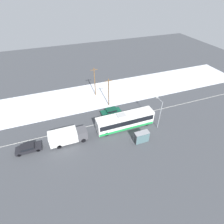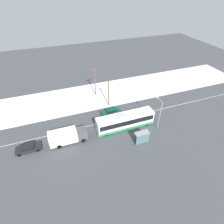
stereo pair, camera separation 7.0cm
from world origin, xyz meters
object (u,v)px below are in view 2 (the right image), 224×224
Objects in this scene: pedestrian_at_stop at (138,134)px; bus_shelter at (142,136)px; city_bus at (125,121)px; streetlamp at (159,110)px; sedan_car at (111,111)px; parked_car_near_truck at (28,148)px; box_truck at (67,136)px; utility_pole_snowlot at (95,82)px; utility_pole_roadside at (109,92)px.

bus_shelter is (0.07, -1.41, 0.68)m from pedestrian_at_stop.
streetlamp is at bearing -17.20° from city_bus.
sedan_car is 0.70× the size of streetlamp.
city_bus is at bearing 108.03° from pedestrian_at_stop.
streetlamp reaches higher than pedestrian_at_stop.
pedestrian_at_stop reaches higher than sedan_car.
pedestrian_at_stop is (20.49, -3.94, 0.25)m from parked_car_near_truck.
utility_pole_snowlot is (9.67, 14.74, 2.50)m from box_truck.
city_bus is at bearing 104.06° from bus_shelter.
utility_pole_snowlot is at bearing 56.73° from box_truck.
streetlamp reaches higher than bus_shelter.
city_bus is at bearing 1.01° from box_truck.
utility_pole_snowlot reaches higher than city_bus.
utility_pole_roadside is at bearing 38.03° from box_truck.
pedestrian_at_stop is at bearing -81.83° from utility_pole_roadside.
parked_car_near_truck is 21.27m from bus_shelter.
city_bus is at bearing 162.80° from streetlamp.
utility_pole_snowlot is (16.87, 14.39, 3.40)m from parked_car_near_truck.
box_truck is 1.07× the size of streetlamp.
utility_pole_roadside reaches higher than pedestrian_at_stop.
utility_pole_roadside is (18.69, 8.64, 3.12)m from parked_car_near_truck.
sedan_car reaches higher than parked_car_near_truck.
pedestrian_at_stop is at bearing -10.89° from parked_car_near_truck.
utility_pole_snowlot is (-1.82, 5.75, 0.28)m from utility_pole_roadside.
city_bus is at bearing -86.30° from utility_pole_roadside.
parked_car_near_truck is at bearing 165.39° from bus_shelter.
sedan_car is at bearing 27.05° from box_truck.
utility_pole_snowlot is at bearing 101.19° from pedestrian_at_stop.
sedan_car is 0.63× the size of utility_pole_roadside.
city_bus is 1.55× the size of utility_pole_snowlot.
streetlamp is at bearing 136.61° from sedan_car.
sedan_car is at bearing 16.04° from parked_car_near_truck.
bus_shelter is (20.56, -5.36, 0.93)m from parked_car_near_truck.
city_bus is 2.64× the size of sedan_car.
parked_car_near_truck is (-19.25, 0.13, -0.99)m from city_bus.
utility_pole_roadside is at bearing 24.81° from parked_car_near_truck.
city_bus is at bearing -80.67° from utility_pole_snowlot.
utility_pole_roadside is at bearing 97.63° from bus_shelter.
utility_pole_roadside is at bearing 93.70° from city_bus.
box_truck is at bearing -123.27° from utility_pole_snowlot.
parked_car_near_truck is 0.62× the size of utility_pole_roadside.
streetlamp is 18.80m from utility_pole_snowlot.
utility_pole_snowlot is at bearing 107.55° from utility_pole_roadside.
sedan_car is (10.82, 5.53, -0.86)m from box_truck.
bus_shelter is at bearing -82.37° from utility_pole_roadside.
utility_pole_snowlot is (-3.63, 18.33, 3.15)m from pedestrian_at_stop.
sedan_car is 1.66× the size of bus_shelter.
box_truck is 0.97× the size of utility_pole_roadside.
pedestrian_at_stop is (2.47, -9.12, 0.20)m from sedan_car.
pedestrian_at_stop is 1.57m from bus_shelter.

